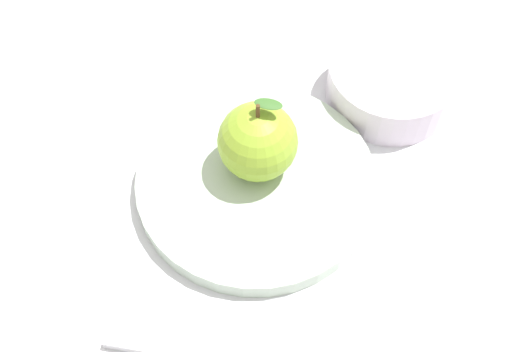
% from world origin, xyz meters
% --- Properties ---
extents(ground_plane, '(2.40, 2.40, 0.00)m').
position_xyz_m(ground_plane, '(0.00, 0.00, 0.00)').
color(ground_plane, silver).
extents(dinner_plate, '(0.22, 0.22, 0.02)m').
position_xyz_m(dinner_plate, '(0.03, 0.01, 0.01)').
color(dinner_plate, '#B2C6B2').
rests_on(dinner_plate, ground_plane).
extents(apple, '(0.07, 0.07, 0.09)m').
position_xyz_m(apple, '(0.04, 0.02, 0.06)').
color(apple, '#8CB22D').
rests_on(apple, dinner_plate).
extents(side_bowl, '(0.13, 0.13, 0.04)m').
position_xyz_m(side_bowl, '(0.20, 0.05, 0.03)').
color(side_bowl, silver).
rests_on(side_bowl, ground_plane).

